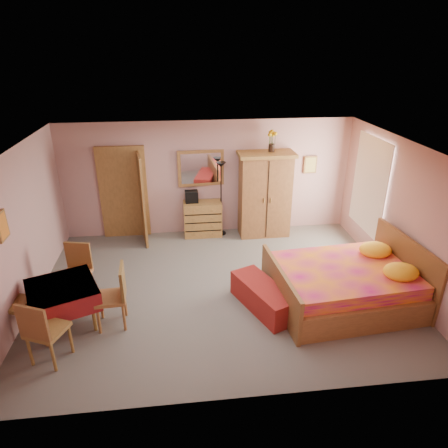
{
  "coord_description": "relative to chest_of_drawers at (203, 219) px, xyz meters",
  "views": [
    {
      "loc": [
        -0.66,
        -6.13,
        4.09
      ],
      "look_at": [
        0.1,
        0.3,
        1.15
      ],
      "focal_mm": 32.0,
      "sensor_mm": 36.0,
      "label": 1
    }
  ],
  "objects": [
    {
      "name": "floor",
      "position": [
        0.16,
        -2.27,
        -0.41
      ],
      "size": [
        6.5,
        6.5,
        0.0
      ],
      "primitive_type": "plane",
      "color": "slate",
      "rests_on": "ground"
    },
    {
      "name": "ceiling",
      "position": [
        0.16,
        -2.27,
        2.19
      ],
      "size": [
        6.5,
        6.5,
        0.0
      ],
      "primitive_type": "plane",
      "rotation": [
        3.14,
        0.0,
        0.0
      ],
      "color": "brown",
      "rests_on": "wall_back"
    },
    {
      "name": "wall_back",
      "position": [
        0.16,
        0.23,
        0.89
      ],
      "size": [
        6.5,
        0.1,
        2.6
      ],
      "primitive_type": "cube",
      "color": "tan",
      "rests_on": "floor"
    },
    {
      "name": "wall_front",
      "position": [
        0.16,
        -4.77,
        0.89
      ],
      "size": [
        6.5,
        0.1,
        2.6
      ],
      "primitive_type": "cube",
      "color": "tan",
      "rests_on": "floor"
    },
    {
      "name": "wall_left",
      "position": [
        -3.09,
        -2.27,
        0.89
      ],
      "size": [
        0.1,
        5.0,
        2.6
      ],
      "primitive_type": "cube",
      "color": "tan",
      "rests_on": "floor"
    },
    {
      "name": "wall_right",
      "position": [
        3.41,
        -2.27,
        0.89
      ],
      "size": [
        0.1,
        5.0,
        2.6
      ],
      "primitive_type": "cube",
      "color": "tan",
      "rests_on": "floor"
    },
    {
      "name": "doorway",
      "position": [
        -1.74,
        0.2,
        0.62
      ],
      "size": [
        1.06,
        0.12,
        2.15
      ],
      "primitive_type": "cube",
      "color": "#9E6B35",
      "rests_on": "floor"
    },
    {
      "name": "window",
      "position": [
        3.37,
        -1.07,
        1.04
      ],
      "size": [
        0.08,
        1.4,
        1.95
      ],
      "primitive_type": "cube",
      "color": "white",
      "rests_on": "wall_right"
    },
    {
      "name": "picture_left",
      "position": [
        -3.06,
        -2.87,
        1.29
      ],
      "size": [
        0.04,
        0.32,
        0.42
      ],
      "primitive_type": "cube",
      "color": "orange",
      "rests_on": "wall_left"
    },
    {
      "name": "picture_back",
      "position": [
        2.51,
        0.2,
        1.14
      ],
      "size": [
        0.3,
        0.04,
        0.4
      ],
      "primitive_type": "cube",
      "color": "#D8BF59",
      "rests_on": "wall_back"
    },
    {
      "name": "chest_of_drawers",
      "position": [
        0.0,
        0.0,
        0.0
      ],
      "size": [
        0.86,
        0.43,
        0.81
      ],
      "primitive_type": "cube",
      "rotation": [
        0.0,
        0.0,
        -0.0
      ],
      "color": "#A47437",
      "rests_on": "floor"
    },
    {
      "name": "wall_mirror",
      "position": [
        -0.0,
        0.21,
        1.14
      ],
      "size": [
        1.04,
        0.13,
        0.82
      ],
      "primitive_type": "cube",
      "rotation": [
        0.0,
        0.0,
        0.08
      ],
      "color": "white",
      "rests_on": "wall_back"
    },
    {
      "name": "stereo",
      "position": [
        -0.24,
        0.04,
        0.54
      ],
      "size": [
        0.3,
        0.22,
        0.27
      ],
      "primitive_type": "cube",
      "rotation": [
        0.0,
        0.0,
        0.05
      ],
      "color": "black",
      "rests_on": "chest_of_drawers"
    },
    {
      "name": "floor_lamp",
      "position": [
        0.43,
        0.01,
        0.46
      ],
      "size": [
        0.23,
        0.23,
        1.73
      ],
      "primitive_type": "cube",
      "rotation": [
        0.0,
        0.0,
        -0.05
      ],
      "color": "black",
      "rests_on": "floor"
    },
    {
      "name": "wardrobe",
      "position": [
        1.41,
        -0.1,
        0.56
      ],
      "size": [
        1.25,
        0.65,
        1.94
      ],
      "primitive_type": "cube",
      "rotation": [
        0.0,
        0.0,
        0.01
      ],
      "color": "brown",
      "rests_on": "floor"
    },
    {
      "name": "sunflower_vase",
      "position": [
        1.53,
        -0.04,
        1.77
      ],
      "size": [
        0.19,
        0.19,
        0.47
      ],
      "primitive_type": "cube",
      "rotation": [
        0.0,
        0.0,
        -0.02
      ],
      "color": "gold",
      "rests_on": "wardrobe"
    },
    {
      "name": "bed",
      "position": [
        2.19,
        -2.93,
        0.14
      ],
      "size": [
        2.51,
        2.06,
        1.1
      ],
      "primitive_type": "cube",
      "rotation": [
        0.0,
        0.0,
        0.08
      ],
      "color": "#BE1270",
      "rests_on": "floor"
    },
    {
      "name": "bench",
      "position": [
        0.81,
        -2.94,
        -0.19
      ],
      "size": [
        0.97,
        1.41,
        0.44
      ],
      "primitive_type": "cube",
      "rotation": [
        0.0,
        0.0,
        0.4
      ],
      "color": "maroon",
      "rests_on": "floor"
    },
    {
      "name": "dining_table",
      "position": [
        -2.37,
        -3.01,
        -0.05
      ],
      "size": [
        1.28,
        1.28,
        0.72
      ],
      "primitive_type": "cube",
      "rotation": [
        0.0,
        0.0,
        0.39
      ],
      "color": "maroon",
      "rests_on": "floor"
    },
    {
      "name": "chair_south",
      "position": [
        -2.39,
        -3.77,
        0.11
      ],
      "size": [
        0.61,
        0.61,
        1.03
      ],
      "primitive_type": "cube",
      "rotation": [
        0.0,
        0.0,
        -0.41
      ],
      "color": "olive",
      "rests_on": "floor"
    },
    {
      "name": "chair_north",
      "position": [
        -2.33,
        -2.31,
        0.09
      ],
      "size": [
        0.54,
        0.54,
        1.0
      ],
      "primitive_type": "cube",
      "rotation": [
        0.0,
        0.0,
        2.92
      ],
      "color": "#AF6D3B",
      "rests_on": "floor"
    },
    {
      "name": "chair_west",
      "position": [
        -3.09,
        -3.04,
        0.09
      ],
      "size": [
        0.57,
        0.57,
        0.99
      ],
      "primitive_type": "cube",
      "rotation": [
        0.0,
        0.0,
        -1.88
      ],
      "color": "olive",
      "rests_on": "floor"
    },
    {
      "name": "chair_east",
      "position": [
        -1.64,
        -3.09,
        0.11
      ],
      "size": [
        0.49,
        0.49,
        1.02
      ],
      "primitive_type": "cube",
      "rotation": [
        0.0,
        0.0,
        1.63
      ],
      "color": "#A56A38",
      "rests_on": "floor"
    }
  ]
}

